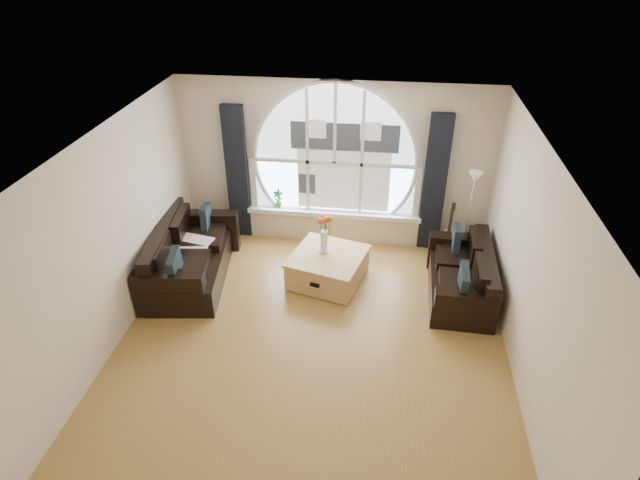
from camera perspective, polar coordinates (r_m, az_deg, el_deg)
The scene contains 21 objects.
ground at distance 6.91m, azimuth -0.98°, elevation -11.37°, with size 5.00×5.50×0.01m, color brown.
ceiling at distance 5.44m, azimuth -1.24°, elevation 9.89°, with size 5.00×5.50×0.01m, color silver.
wall_back at distance 8.48m, azimuth 1.63°, elevation 8.28°, with size 5.00×0.01×2.70m, color beige.
wall_front at distance 4.12m, azimuth -7.17°, elevation -23.60°, with size 5.00×0.01×2.70m, color beige.
wall_left at distance 6.85m, azimuth -22.26°, elevation -0.37°, with size 0.01×5.50×2.70m, color beige.
wall_right at distance 6.27m, azimuth 22.20°, elevation -3.52°, with size 0.01×5.50×2.70m, color beige.
attic_slope at distance 5.71m, azimuth 21.30°, elevation 4.89°, with size 0.92×5.50×0.72m, color silver.
arched_window at distance 8.34m, azimuth 1.64°, elevation 9.93°, with size 2.60×0.06×2.15m, color silver.
window_sill at distance 8.76m, azimuth 1.48°, elevation 2.97°, with size 2.90×0.22×0.08m, color white.
window_frame at distance 8.31m, azimuth 1.62°, elevation 9.85°, with size 2.76×0.08×2.15m, color white.
neighbor_house at distance 8.36m, azimuth 2.65°, elevation 9.04°, with size 1.70×0.02×1.50m, color silver.
curtain_left at distance 8.74m, azimuth -9.05°, elevation 7.21°, with size 0.35×0.12×2.30m, color black.
curtain_right at distance 8.46m, azimuth 12.43°, elevation 5.97°, with size 0.35×0.12×2.30m, color black.
sofa_left at distance 8.08m, azimuth -13.95°, elevation -1.67°, with size 0.98×1.95×0.87m, color black.
sofa_right at distance 7.76m, azimuth 15.16°, elevation -3.40°, with size 0.84×1.67×0.74m, color black.
coffee_chest at distance 7.86m, azimuth 0.87°, elevation -2.94°, with size 1.03×1.03×0.50m, color tan.
throw_blanket at distance 8.08m, azimuth -13.96°, elevation -0.80°, with size 0.55×0.55×0.10m, color silver.
vase_flowers at distance 7.62m, azimuth 0.45°, elevation 1.24°, with size 0.24×0.24×0.70m, color white.
floor_lamp at distance 8.27m, azimuth 15.87°, elevation 2.10°, with size 0.24×0.24×1.60m, color #B2B2B2.
guitar at distance 8.49m, azimuth 13.94°, elevation 1.12°, with size 0.36×0.24×1.06m, color brown.
potted_plant at distance 8.79m, azimuth -4.60°, elevation 4.50°, with size 0.17×0.12×0.33m, color #1E6023.
Camera 1 is at (0.77, -4.99, 4.72)m, focal length 29.25 mm.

